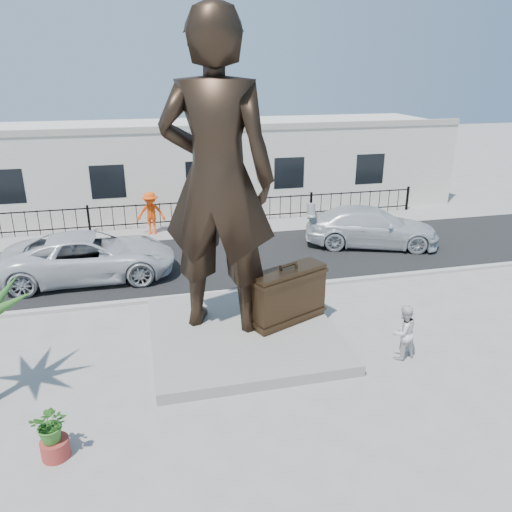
% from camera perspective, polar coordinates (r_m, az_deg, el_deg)
% --- Properties ---
extents(ground, '(100.00, 100.00, 0.00)m').
position_cam_1_polar(ground, '(13.48, 2.02, -12.17)').
color(ground, '#9E9991').
rests_on(ground, ground).
extents(street, '(40.00, 7.00, 0.01)m').
position_cam_1_polar(street, '(20.49, -3.90, -0.17)').
color(street, black).
rests_on(street, ground).
extents(curb, '(40.00, 0.25, 0.12)m').
position_cam_1_polar(curb, '(17.29, -1.93, -4.06)').
color(curb, '#A5A399').
rests_on(curb, ground).
extents(far_sidewalk, '(40.00, 2.50, 0.02)m').
position_cam_1_polar(far_sidewalk, '(24.22, -5.51, 3.15)').
color(far_sidewalk, '#9E9991').
rests_on(far_sidewalk, ground).
extents(plinth, '(5.20, 5.20, 0.30)m').
position_cam_1_polar(plinth, '(14.55, -1.48, -8.79)').
color(plinth, gray).
rests_on(plinth, ground).
extents(fence, '(22.00, 0.10, 1.20)m').
position_cam_1_polar(fence, '(24.81, -5.82, 5.00)').
color(fence, black).
rests_on(fence, ground).
extents(building, '(28.00, 7.00, 4.40)m').
position_cam_1_polar(building, '(28.51, -7.13, 10.33)').
color(building, silver).
rests_on(building, ground).
extents(statue, '(3.65, 3.08, 8.51)m').
position_cam_1_polar(statue, '(13.32, -4.48, 8.71)').
color(statue, black).
rests_on(statue, plinth).
extents(suitcase, '(2.43, 1.61, 1.64)m').
position_cam_1_polar(suitcase, '(14.56, 3.64, -4.49)').
color(suitcase, '#332315').
rests_on(suitcase, plinth).
extents(tourist, '(0.86, 0.74, 1.54)m').
position_cam_1_polar(tourist, '(13.89, 16.47, -8.35)').
color(tourist, silver).
rests_on(tourist, ground).
extents(car_white, '(6.10, 2.82, 1.70)m').
position_cam_1_polar(car_white, '(19.17, -18.42, -0.02)').
color(car_white, silver).
rests_on(car_white, street).
extents(car_silver, '(6.11, 4.01, 1.65)m').
position_cam_1_polar(car_silver, '(22.21, 13.07, 3.27)').
color(car_silver, silver).
rests_on(car_silver, street).
extents(worker, '(1.38, 0.91, 1.99)m').
position_cam_1_polar(worker, '(23.52, -11.91, 4.81)').
color(worker, '#F74A0D').
rests_on(worker, far_sidewalk).
extents(planter, '(0.56, 0.56, 0.40)m').
position_cam_1_polar(planter, '(11.42, -21.95, -19.71)').
color(planter, '#9E3129').
rests_on(planter, ground).
extents(shrub, '(0.78, 0.69, 0.79)m').
position_cam_1_polar(shrub, '(11.06, -22.38, -17.33)').
color(shrub, '#347024').
rests_on(shrub, planter).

